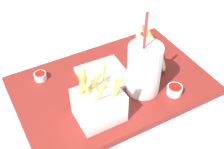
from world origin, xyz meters
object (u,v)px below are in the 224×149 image
object	(u,v)px
ketchup_cup_2	(40,76)
soda_cup	(144,69)
napkin_stack	(104,76)
hot_dog_1	(150,48)
fries_basket	(99,104)
ketchup_cup_1	(175,90)

from	to	relation	value
ketchup_cup_2	soda_cup	bearing A→B (deg)	142.95
napkin_stack	hot_dog_1	bearing A→B (deg)	-173.03
fries_basket	ketchup_cup_2	world-z (taller)	fries_basket
hot_dog_1	napkin_stack	xyz separation A→B (m)	(0.16, 0.02, -0.02)
fries_basket	ketchup_cup_2	size ratio (longest dim) A/B	4.91
soda_cup	hot_dog_1	world-z (taller)	soda_cup
ketchup_cup_1	fries_basket	bearing A→B (deg)	-6.72
soda_cup	ketchup_cup_1	xyz separation A→B (m)	(-0.06, 0.05, -0.05)
ketchup_cup_1	soda_cup	bearing A→B (deg)	-39.83
fries_basket	hot_dog_1	distance (m)	0.27
hot_dog_1	soda_cup	bearing A→B (deg)	48.83
fries_basket	ketchup_cup_2	bearing A→B (deg)	-68.03
hot_dog_1	ketchup_cup_2	xyz separation A→B (m)	(0.31, -0.06, -0.01)
ketchup_cup_1	hot_dog_1	bearing A→B (deg)	-101.33
soda_cup	ketchup_cup_2	size ratio (longest dim) A/B	7.07
hot_dog_1	ketchup_cup_2	world-z (taller)	hot_dog_1
soda_cup	ketchup_cup_1	size ratio (longest dim) A/B	5.82
fries_basket	hot_dog_1	bearing A→B (deg)	-149.87
ketchup_cup_1	ketchup_cup_2	xyz separation A→B (m)	(0.27, -0.21, -0.00)
napkin_stack	fries_basket	bearing A→B (deg)	57.46
fries_basket	hot_dog_1	world-z (taller)	fries_basket
ketchup_cup_2	napkin_stack	bearing A→B (deg)	153.43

